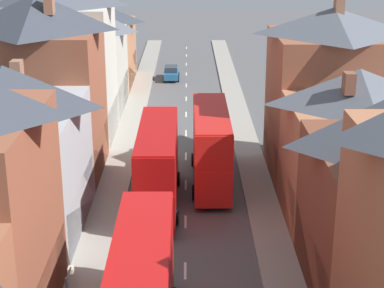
% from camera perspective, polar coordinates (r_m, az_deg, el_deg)
% --- Properties ---
extents(pavement_left, '(2.20, 104.00, 0.14)m').
position_cam_1_polar(pavement_left, '(53.53, -6.01, -0.30)').
color(pavement_left, gray).
rests_on(pavement_left, ground).
extents(pavement_right, '(2.20, 104.00, 0.14)m').
position_cam_1_polar(pavement_right, '(53.51, 4.92, -0.28)').
color(pavement_right, gray).
rests_on(pavement_right, ground).
extents(centre_line_dashes, '(0.14, 97.80, 0.01)m').
position_cam_1_polar(centre_line_dashes, '(51.41, -0.55, -1.09)').
color(centre_line_dashes, silver).
rests_on(centre_line_dashes, ground).
extents(terrace_row_left, '(8.00, 77.87, 14.02)m').
position_cam_1_polar(terrace_row_left, '(42.32, -14.53, 2.09)').
color(terrace_row_left, brown).
rests_on(terrace_row_left, ground).
extents(double_decker_bus_mid_street, '(2.74, 10.80, 5.30)m').
position_cam_1_polar(double_decker_bus_mid_street, '(45.33, 1.69, -0.11)').
color(double_decker_bus_mid_street, red).
rests_on(double_decker_bus_mid_street, ground).
extents(double_decker_bus_far_approaching, '(2.74, 10.80, 5.30)m').
position_cam_1_polar(double_decker_bus_far_approaching, '(41.69, -3.08, -1.86)').
color(double_decker_bus_far_approaching, '#B70F0F').
rests_on(double_decker_bus_far_approaching, ground).
extents(car_near_silver, '(1.90, 4.29, 1.64)m').
position_cam_1_polar(car_near_silver, '(32.38, -6.25, -12.36)').
color(car_near_silver, '#B7BABF').
rests_on(car_near_silver, ground).
extents(car_mid_black, '(1.90, 4.39, 1.65)m').
position_cam_1_polar(car_mid_black, '(77.24, -1.86, 6.36)').
color(car_mid_black, '#236093').
rests_on(car_mid_black, ground).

